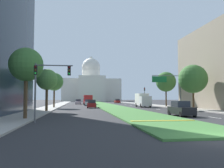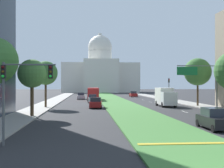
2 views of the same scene
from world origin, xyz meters
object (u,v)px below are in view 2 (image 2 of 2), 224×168
street_tree_right_far (198,72)px  box_truck_delivery (165,97)px  sedan_midblock (96,103)px  street_tree_left_far (46,73)px  overhead_guide_sign (202,78)px  capitol_building (100,73)px  city_bus (93,93)px  street_tree_left_mid (32,74)px  sedan_very_far (133,94)px  sedan_distant (93,99)px  sedan_far_horizon (81,96)px  traffic_light_near_left (17,85)px  sedan_lead_stopped (214,119)px  traffic_light_far_right (169,87)px

street_tree_right_far → box_truck_delivery: (-5.60, 0.32, -4.28)m
sedan_midblock → street_tree_left_far: bearing=172.9°
overhead_guide_sign → sedan_midblock: bearing=147.1°
overhead_guide_sign → sedan_midblock: (-13.98, 9.03, -3.83)m
capitol_building → city_bus: 76.29m
street_tree_left_mid → sedan_midblock: (7.77, 12.48, -4.21)m
overhead_guide_sign → sedan_very_far: 51.18m
sedan_distant → sedan_far_horizon: 14.89m
traffic_light_near_left → sedan_distant: traffic_light_near_left is taller
street_tree_left_mid → sedan_lead_stopped: 20.90m
sedan_distant → street_tree_left_far: bearing=-119.4°
city_bus → street_tree_right_far: bearing=-49.8°
street_tree_right_far → sedan_distant: street_tree_right_far is taller
street_tree_left_mid → box_truck_delivery: bearing=37.5°
street_tree_left_far → sedan_distant: street_tree_left_far is taller
capitol_building → overhead_guide_sign: bearing=-85.1°
sedan_very_far → street_tree_left_mid: bearing=-110.4°
box_truck_delivery → street_tree_left_mid: bearing=-142.5°
traffic_light_near_left → sedan_midblock: bearing=79.1°
street_tree_left_far → city_bus: (7.99, 22.42, -3.84)m
city_bus → traffic_light_far_right: bearing=-29.5°
sedan_distant → street_tree_left_mid: bearing=-105.3°
sedan_far_horizon → city_bus: (2.99, -6.01, 0.98)m
overhead_guide_sign → sedan_midblock: size_ratio=1.54×
sedan_distant → city_bus: bearing=88.5°
street_tree_left_mid → city_bus: 36.86m
traffic_light_far_right → street_tree_left_far: 27.52m
sedan_very_far → city_bus: 22.41m
street_tree_left_far → sedan_very_far: street_tree_left_far is taller
capitol_building → sedan_distant: bearing=-93.4°
street_tree_left_far → capitol_building: bearing=82.6°
street_tree_left_mid → sedan_midblock: street_tree_left_mid is taller
sedan_far_horizon → sedan_lead_stopped: bearing=-76.7°
traffic_light_far_right → sedan_far_horizon: (-18.94, 15.03, -2.52)m
street_tree_left_far → sedan_midblock: size_ratio=1.80×
street_tree_left_far → street_tree_right_far: (25.72, 1.42, 0.35)m
sedan_far_horizon → overhead_guide_sign: bearing=-66.1°
capitol_building → overhead_guide_sign: (9.27, -108.23, -4.45)m
traffic_light_far_right → box_truck_delivery: bearing=-108.1°
street_tree_left_far → sedan_very_far: bearing=63.4°
box_truck_delivery → city_bus: box_truck_delivery is taller
capitol_building → traffic_light_near_left: size_ratio=6.90×
sedan_midblock → sedan_distant: (-0.29, 14.80, -0.00)m
street_tree_right_far → sedan_lead_stopped: (-8.20, -25.94, -5.12)m
sedan_very_far → box_truck_delivery: 39.25m
street_tree_left_mid → sedan_distant: bearing=74.7°
street_tree_left_mid → city_bus: (7.71, 35.90, -3.26)m
traffic_light_far_right → sedan_very_far: (-3.43, 27.59, -2.51)m
sedan_distant → box_truck_delivery: 17.28m
capitol_building → sedan_midblock: 99.66m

